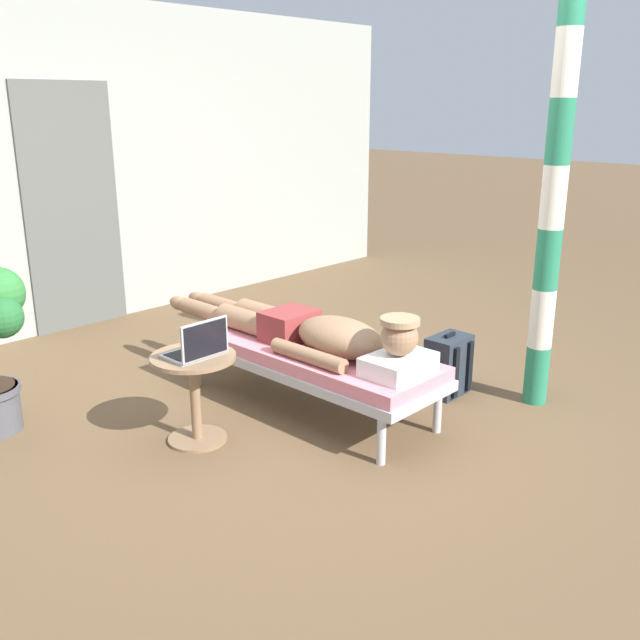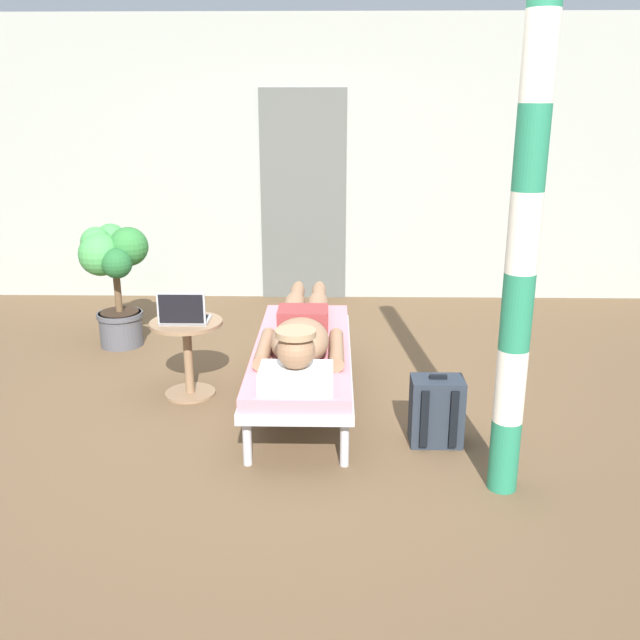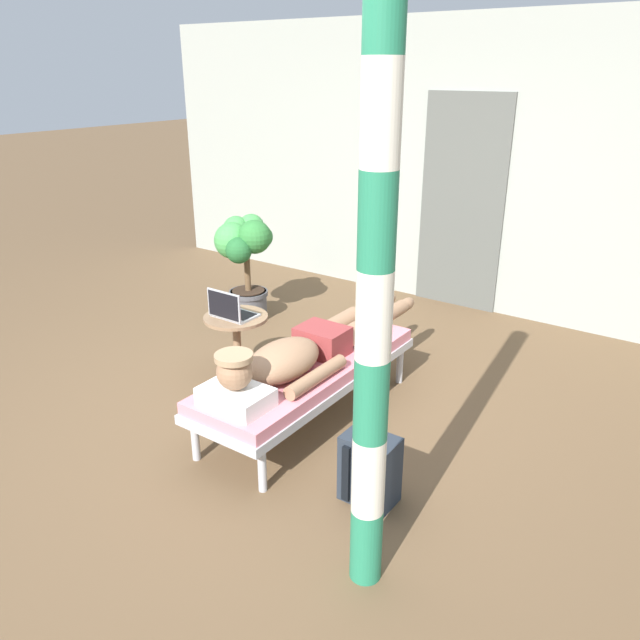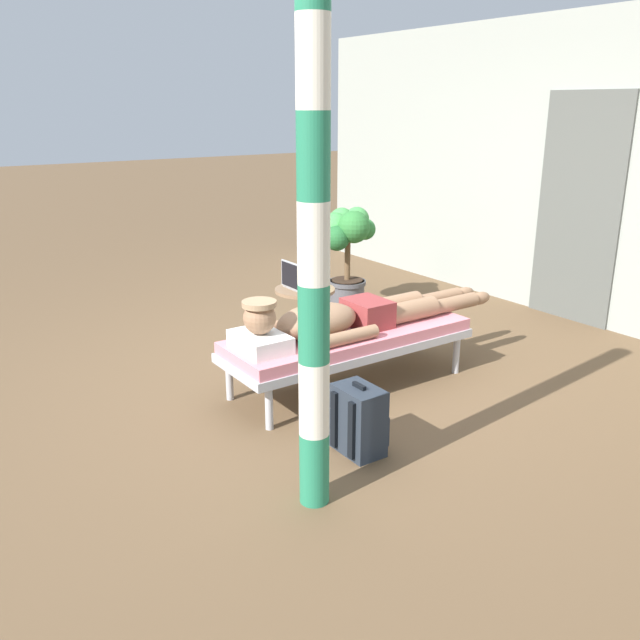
# 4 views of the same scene
# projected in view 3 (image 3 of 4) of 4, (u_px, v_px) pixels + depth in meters

# --- Properties ---
(ground_plane) EXTENTS (40.00, 40.00, 0.00)m
(ground_plane) POSITION_uv_depth(u_px,v_px,m) (267.00, 415.00, 4.33)
(ground_plane) COLOR brown
(house_wall_back) EXTENTS (7.60, 0.20, 2.70)m
(house_wall_back) POSITION_uv_depth(u_px,v_px,m) (480.00, 169.00, 5.89)
(house_wall_back) COLOR #999E93
(house_wall_back) RESTS_ON ground
(house_door_panel) EXTENTS (0.84, 0.03, 2.04)m
(house_door_panel) POSITION_uv_depth(u_px,v_px,m) (462.00, 204.00, 5.99)
(house_door_panel) COLOR #545651
(house_door_panel) RESTS_ON ground
(lounge_chair) EXTENTS (0.63, 1.81, 0.42)m
(lounge_chair) POSITION_uv_depth(u_px,v_px,m) (309.00, 372.00, 4.19)
(lounge_chair) COLOR #B7B7BC
(lounge_chair) RESTS_ON ground
(person_reclining) EXTENTS (0.53, 2.17, 0.33)m
(person_reclining) POSITION_uv_depth(u_px,v_px,m) (305.00, 350.00, 4.10)
(person_reclining) COLOR white
(person_reclining) RESTS_ON lounge_chair
(side_table) EXTENTS (0.48, 0.48, 0.52)m
(side_table) POSITION_uv_depth(u_px,v_px,m) (237.00, 337.00, 4.71)
(side_table) COLOR #8C6B4C
(side_table) RESTS_ON ground
(laptop) EXTENTS (0.31, 0.24, 0.23)m
(laptop) POSITION_uv_depth(u_px,v_px,m) (231.00, 311.00, 4.58)
(laptop) COLOR #A5A8AD
(laptop) RESTS_ON side_table
(backpack) EXTENTS (0.30, 0.26, 0.42)m
(backpack) POSITION_uv_depth(u_px,v_px,m) (370.00, 469.00, 3.42)
(backpack) COLOR #262D38
(backpack) RESTS_ON ground
(potted_plant) EXTENTS (0.55, 0.58, 0.98)m
(potted_plant) POSITION_uv_depth(u_px,v_px,m) (245.00, 254.00, 5.75)
(potted_plant) COLOR #4C4C51
(potted_plant) RESTS_ON ground
(porch_post) EXTENTS (0.15, 0.15, 2.66)m
(porch_post) POSITION_uv_depth(u_px,v_px,m) (374.00, 315.00, 2.47)
(porch_post) COLOR #267F59
(porch_post) RESTS_ON ground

